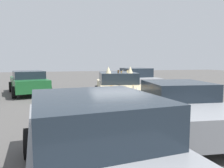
{
  "coord_description": "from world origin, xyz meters",
  "views": [
    {
      "loc": [
        -9.29,
        2.92,
        1.96
      ],
      "look_at": [
        0.0,
        0.3,
        0.9
      ],
      "focal_mm": 34.31,
      "sensor_mm": 36.0,
      "label": 1
    }
  ],
  "objects": [
    {
      "name": "parked_sedan_row_back_far",
      "position": [
        3.36,
        -2.18,
        0.72
      ],
      "size": [
        4.01,
        2.21,
        1.49
      ],
      "rotation": [
        0.0,
        0.0,
        0.07
      ],
      "color": "gray",
      "rests_on": "ground"
    },
    {
      "name": "parked_sedan_near_left",
      "position": [
        4.12,
        4.25,
        0.69
      ],
      "size": [
        4.44,
        2.67,
        1.36
      ],
      "rotation": [
        0.0,
        0.0,
        0.22
      ],
      "color": "#1E602D",
      "rests_on": "ground"
    },
    {
      "name": "parked_sedan_far_right",
      "position": [
        -6.17,
        2.38,
        0.74
      ],
      "size": [
        4.3,
        2.26,
        1.49
      ],
      "rotation": [
        0.0,
        0.0,
        0.08
      ],
      "color": "gray",
      "rests_on": "ground"
    },
    {
      "name": "ground_plane",
      "position": [
        0.0,
        0.0,
        0.0
      ],
      "size": [
        60.0,
        60.0,
        0.0
      ],
      "primitive_type": "plane",
      "color": "#514F4C"
    },
    {
      "name": "parked_sedan_near_right",
      "position": [
        -4.2,
        -0.46,
        0.69
      ],
      "size": [
        4.31,
        2.4,
        1.36
      ],
      "rotation": [
        0.0,
        0.0,
        3.02
      ],
      "color": "gray",
      "rests_on": "ground"
    },
    {
      "name": "art_car_decorated",
      "position": [
        0.05,
        -0.01,
        0.72
      ],
      "size": [
        4.88,
        2.57,
        1.7
      ],
      "rotation": [
        0.0,
        0.0,
        2.98
      ],
      "color": "beige",
      "rests_on": "ground"
    }
  ]
}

